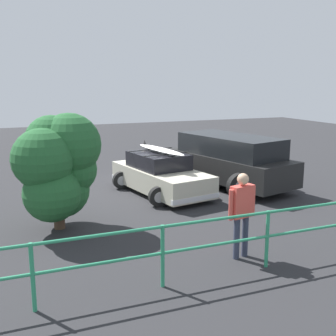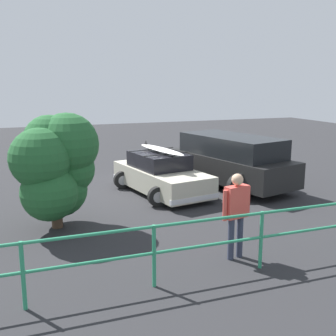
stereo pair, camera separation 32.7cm
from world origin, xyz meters
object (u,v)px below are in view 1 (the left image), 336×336
Objects in this scene: sedan_car at (160,174)px; bush_near_left at (59,162)px; person_bystander at (242,208)px; suv_car at (229,160)px.

bush_near_left is (3.44, 2.11, 1.02)m from sedan_car.
sedan_car is 2.34× the size of person_bystander.
suv_car reaches higher than sedan_car.
bush_near_left is (5.98, 2.12, 0.73)m from suv_car.
sedan_car is at bearing -93.41° from person_bystander.
sedan_car is 1.47× the size of bush_near_left.
bush_near_left is at bearing 31.58° from sedan_car.
sedan_car is 5.38m from person_bystander.
suv_car is 6.39m from bush_near_left.
bush_near_left is at bearing -46.09° from person_bystander.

